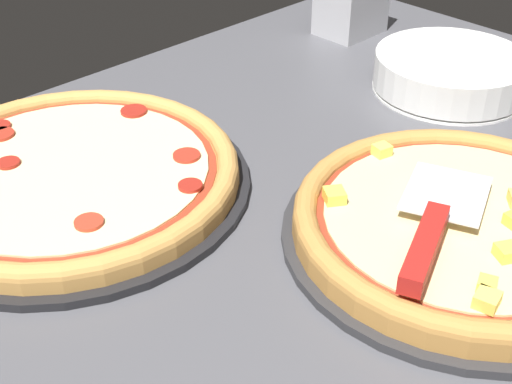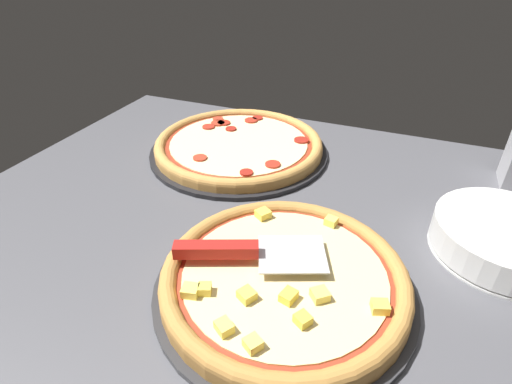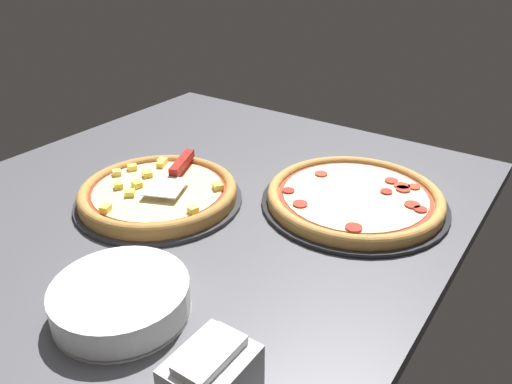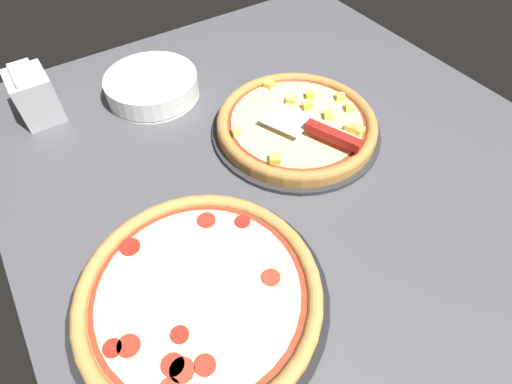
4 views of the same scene
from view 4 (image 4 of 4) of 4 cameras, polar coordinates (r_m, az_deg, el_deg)
name	(u,v)px [view 4 (image 4 of 4)]	position (r cm, az deg, el deg)	size (l,w,h in cm)	color
ground_plane	(289,163)	(88.54, 4.71, 4.12)	(126.61, 114.95, 3.60)	#4C4C51
pizza_pan_front	(296,130)	(93.05, 5.70, 8.77)	(38.35, 38.35, 1.00)	#2D2D30
pizza_front	(297,123)	(91.65, 5.82, 9.79)	(36.05, 36.05, 3.79)	#B77F3D
pizza_pan_back	(200,298)	(68.22, -7.95, -14.76)	(42.33, 42.33, 1.00)	black
pizza_back	(199,293)	(66.60, -8.14, -14.12)	(39.79, 39.79, 2.80)	#C68E47
serving_spatula	(320,131)	(85.90, 9.19, 8.61)	(22.60, 13.36, 2.00)	silver
plate_stack	(152,86)	(105.10, -14.61, 14.44)	(22.55, 22.55, 5.60)	white
napkin_holder	(34,95)	(106.77, -29.11, 12.00)	(10.77, 8.51, 12.25)	#B2B2B7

